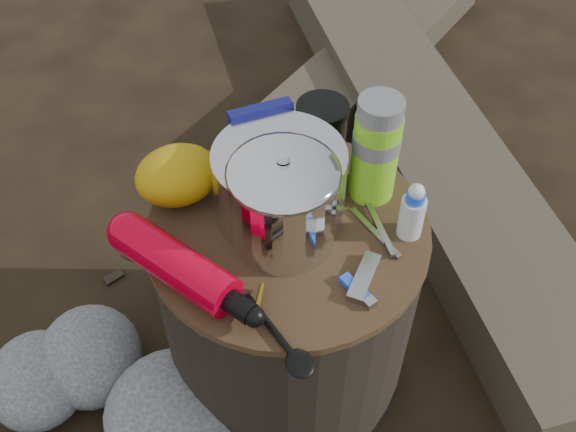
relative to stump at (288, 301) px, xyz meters
name	(u,v)px	position (x,y,z in m)	size (l,w,h in m)	color
ground	(288,359)	(0.00, 0.00, -0.23)	(60.00, 60.00, 0.00)	black
stump	(288,301)	(0.00, 0.00, 0.00)	(0.49, 0.49, 0.45)	black
log_main	(423,136)	(0.61, 0.46, -0.15)	(0.30, 1.77, 0.15)	#443B2E
log_small	(364,63)	(0.63, 0.87, -0.17)	(0.23, 1.24, 0.10)	#443B2E
foil_windscreen	(280,184)	(0.00, 0.04, 0.29)	(0.22, 0.22, 0.14)	silver
camping_pot	(284,200)	(-0.01, -0.01, 0.32)	(0.18, 0.18, 0.18)	silver
fuel_bottle	(176,265)	(-0.21, -0.03, 0.26)	(0.07, 0.29, 0.07)	red
thermos	(376,150)	(0.17, 0.02, 0.33)	(0.08, 0.08, 0.20)	#7FD51E
travel_mug	(321,136)	(0.12, 0.12, 0.29)	(0.09, 0.09, 0.13)	black
stuff_sack	(177,175)	(-0.15, 0.14, 0.28)	(0.15, 0.12, 0.10)	#BE920B
food_pouch	(263,142)	(0.01, 0.15, 0.30)	(0.11, 0.03, 0.15)	#0F105A
lighter	(355,288)	(0.05, -0.16, 0.23)	(0.02, 0.07, 0.01)	blue
multitool	(364,277)	(0.07, -0.15, 0.23)	(0.03, 0.10, 0.01)	#ABACB0
pot_grabber	(375,232)	(0.13, -0.07, 0.23)	(0.03, 0.13, 0.01)	#ABACB0
spork	(271,327)	(-0.10, -0.18, 0.23)	(0.03, 0.16, 0.01)	black
squeeze_bottle	(412,213)	(0.19, -0.09, 0.28)	(0.04, 0.04, 0.10)	silver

